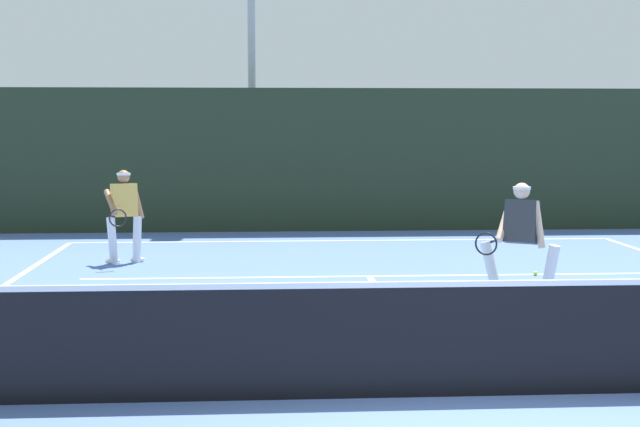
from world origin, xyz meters
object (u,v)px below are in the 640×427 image
(tennis_ball, at_px, (535,273))
(light_pole, at_px, (251,4))
(player_near, at_px, (520,238))
(player_far, at_px, (124,212))

(tennis_ball, xyz_separation_m, light_pole, (-4.36, 7.96, 4.99))
(player_near, xyz_separation_m, light_pole, (-3.48, 10.20, 4.16))
(tennis_ball, bearing_deg, light_pole, 118.68)
(player_near, xyz_separation_m, player_far, (-5.59, 3.96, -0.01))
(player_near, bearing_deg, tennis_ball, -80.14)
(player_near, distance_m, light_pole, 11.55)
(player_far, distance_m, light_pole, 7.79)
(player_near, height_order, light_pole, light_pole)
(tennis_ball, distance_m, light_pole, 10.36)
(player_near, height_order, player_far, player_near)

